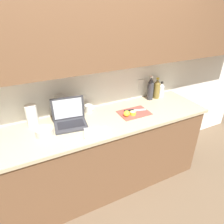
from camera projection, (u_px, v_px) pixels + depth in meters
ground_plane at (102, 184)px, 2.50m from camera, size 12.00×12.00×0.00m
wall_back at (87, 53)px, 1.95m from camera, size 5.20×0.38×2.60m
counter_unit at (99, 155)px, 2.27m from camera, size 2.44×0.65×0.91m
laptop at (70, 118)px, 1.99m from camera, size 0.35×0.29×0.26m
cutting_board at (134, 113)px, 2.21m from camera, size 0.34×0.24×0.01m
knife at (131, 110)px, 2.24m from camera, size 0.25×0.09×0.02m
lemon_half_cut at (133, 113)px, 2.16m from camera, size 0.07×0.07×0.03m
lemon_whole_beside at (127, 114)px, 2.12m from camera, size 0.07×0.07×0.07m
bottle_green_soda at (151, 89)px, 2.47m from camera, size 0.08×0.08×0.30m
bottle_oil_tall at (157, 89)px, 2.52m from camera, size 0.08×0.08×0.27m
bottle_water_clear at (161, 90)px, 2.56m from camera, size 0.07×0.07×0.20m
measuring_cup at (89, 109)px, 2.21m from camera, size 0.11×0.09×0.09m
bowl_white at (44, 132)px, 1.83m from camera, size 0.16×0.16×0.07m
paper_towel_roll at (32, 116)px, 1.93m from camera, size 0.11×0.11×0.22m
dish_towel at (96, 133)px, 1.85m from camera, size 0.26×0.22×0.02m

